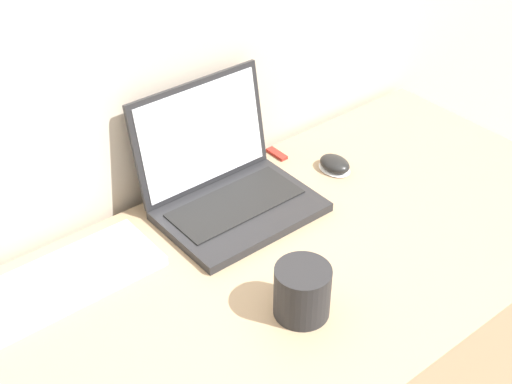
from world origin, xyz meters
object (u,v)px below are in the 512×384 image
drink_cup (302,291)px  external_keyboard (50,287)px  computer_mouse (335,164)px  usb_stick (277,154)px  laptop (225,182)px

drink_cup → external_keyboard: 0.48m
computer_mouse → usb_stick: (-0.07, 0.13, -0.01)m
computer_mouse → external_keyboard: (-0.71, 0.04, -0.00)m
usb_stick → external_keyboard: bearing=-172.1°
computer_mouse → usb_stick: 0.15m
drink_cup → computer_mouse: (0.37, 0.30, -0.04)m
laptop → drink_cup: laptop is taller
laptop → external_keyboard: bearing=-178.5°
drink_cup → external_keyboard: bearing=134.5°
external_keyboard → usb_stick: external_keyboard is taller
external_keyboard → computer_mouse: bearing=-3.5°
drink_cup → external_keyboard: size_ratio=0.24×
drink_cup → computer_mouse: size_ratio=1.23×
usb_stick → drink_cup: bearing=-125.6°
laptop → usb_stick: bearing=20.0°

